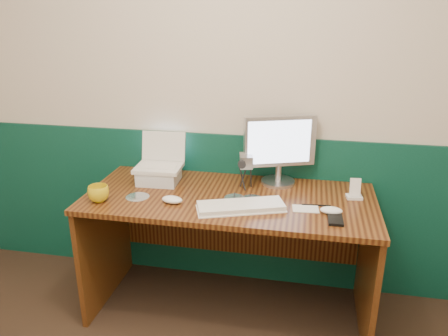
% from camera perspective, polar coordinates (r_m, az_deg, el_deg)
% --- Properties ---
extents(back_wall, '(3.50, 0.04, 2.50)m').
position_cam_1_polar(back_wall, '(2.65, -0.06, 9.68)').
color(back_wall, beige).
rests_on(back_wall, ground).
extents(wainscot, '(3.48, 0.02, 1.00)m').
position_cam_1_polar(wainscot, '(2.87, -0.10, -5.28)').
color(wainscot, '#073529').
rests_on(wainscot, ground).
extents(desk, '(1.60, 0.70, 0.75)m').
position_cam_1_polar(desk, '(2.60, 0.66, -11.29)').
color(desk, '#331509').
rests_on(desk, ground).
extents(laptop_riser, '(0.24, 0.21, 0.08)m').
position_cam_1_polar(laptop_riser, '(2.63, -8.49, -1.03)').
color(laptop_riser, silver).
rests_on(laptop_riser, desk).
extents(laptop, '(0.28, 0.22, 0.22)m').
position_cam_1_polar(laptop, '(2.58, -8.66, 2.12)').
color(laptop, silver).
rests_on(laptop, laptop_riser).
extents(monitor, '(0.43, 0.25, 0.42)m').
position_cam_1_polar(monitor, '(2.55, 7.25, 2.36)').
color(monitor, '#BABABF').
rests_on(monitor, desk).
extents(keyboard, '(0.47, 0.29, 0.03)m').
position_cam_1_polar(keyboard, '(2.27, 2.21, -5.10)').
color(keyboard, white).
rests_on(keyboard, desk).
extents(mouse_right, '(0.11, 0.07, 0.04)m').
position_cam_1_polar(mouse_right, '(2.28, 13.84, -5.40)').
color(mouse_right, white).
rests_on(mouse_right, desk).
extents(mouse_left, '(0.12, 0.08, 0.04)m').
position_cam_1_polar(mouse_left, '(2.35, -6.78, -4.12)').
color(mouse_left, white).
rests_on(mouse_left, desk).
extents(mug, '(0.13, 0.13, 0.09)m').
position_cam_1_polar(mug, '(2.44, -16.07, -3.24)').
color(mug, gold).
rests_on(mug, desk).
extents(camcorder, '(0.12, 0.15, 0.21)m').
position_cam_1_polar(camcorder, '(2.50, 2.87, -0.44)').
color(camcorder, '#A4A4A8').
rests_on(camcorder, desk).
extents(cd_spindle, '(0.11, 0.11, 0.02)m').
position_cam_1_polar(cd_spindle, '(2.36, 1.37, -4.11)').
color(cd_spindle, '#B0B9C0').
rests_on(cd_spindle, desk).
extents(cd_loose_a, '(0.13, 0.13, 0.00)m').
position_cam_1_polar(cd_loose_a, '(2.46, -11.23, -3.71)').
color(cd_loose_a, silver).
rests_on(cd_loose_a, desk).
extents(cd_loose_b, '(0.12, 0.12, 0.00)m').
position_cam_1_polar(cd_loose_b, '(2.40, 3.67, -4.02)').
color(cd_loose_b, '#B7BCC8').
rests_on(cd_loose_b, desk).
extents(pen, '(0.15, 0.02, 0.01)m').
position_cam_1_polar(pen, '(2.36, 11.95, -4.77)').
color(pen, black).
rests_on(pen, desk).
extents(papers, '(0.14, 0.10, 0.00)m').
position_cam_1_polar(papers, '(2.31, 10.60, -5.26)').
color(papers, white).
rests_on(papers, desk).
extents(dock, '(0.09, 0.07, 0.02)m').
position_cam_1_polar(dock, '(2.50, 16.63, -3.63)').
color(dock, silver).
rests_on(dock, desk).
extents(music_player, '(0.06, 0.04, 0.10)m').
position_cam_1_polar(music_player, '(2.48, 16.76, -2.41)').
color(music_player, white).
rests_on(music_player, dock).
extents(pda, '(0.08, 0.12, 0.01)m').
position_cam_1_polar(pda, '(2.22, 14.34, -6.55)').
color(pda, black).
rests_on(pda, desk).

